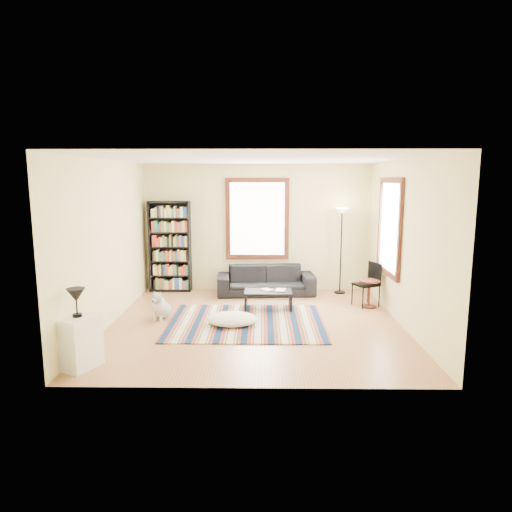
{
  "coord_description": "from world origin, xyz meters",
  "views": [
    {
      "loc": [
        0.12,
        -7.62,
        2.48
      ],
      "look_at": [
        0.0,
        0.5,
        1.1
      ],
      "focal_mm": 32.0,
      "sensor_mm": 36.0,
      "label": 1
    }
  ],
  "objects_px": {
    "floor_cushion": "(232,319)",
    "floor_lamp": "(341,251)",
    "folding_chair": "(366,285)",
    "bookshelf": "(170,247)",
    "coffee_table": "(268,300)",
    "dog": "(161,305)",
    "white_cabinet": "(79,342)",
    "sofa": "(266,280)",
    "side_table": "(369,294)"
  },
  "relations": [
    {
      "from": "coffee_table",
      "to": "floor_cushion",
      "type": "height_order",
      "value": "coffee_table"
    },
    {
      "from": "folding_chair",
      "to": "side_table",
      "type": "bearing_deg",
      "value": -82.73
    },
    {
      "from": "sofa",
      "to": "white_cabinet",
      "type": "relative_size",
      "value": 2.99
    },
    {
      "from": "sofa",
      "to": "folding_chair",
      "type": "xyz_separation_m",
      "value": [
        1.96,
        -0.92,
        0.12
      ]
    },
    {
      "from": "folding_chair",
      "to": "white_cabinet",
      "type": "height_order",
      "value": "folding_chair"
    },
    {
      "from": "dog",
      "to": "folding_chair",
      "type": "bearing_deg",
      "value": 27.9
    },
    {
      "from": "side_table",
      "to": "white_cabinet",
      "type": "xyz_separation_m",
      "value": [
        -4.5,
        -2.96,
        0.08
      ]
    },
    {
      "from": "folding_chair",
      "to": "floor_lamp",
      "type": "bearing_deg",
      "value": 84.96
    },
    {
      "from": "sofa",
      "to": "white_cabinet",
      "type": "height_order",
      "value": "white_cabinet"
    },
    {
      "from": "bookshelf",
      "to": "floor_cushion",
      "type": "height_order",
      "value": "bookshelf"
    },
    {
      "from": "coffee_table",
      "to": "side_table",
      "type": "distance_m",
      "value": 1.98
    },
    {
      "from": "floor_cushion",
      "to": "floor_lamp",
      "type": "bearing_deg",
      "value": 45.64
    },
    {
      "from": "sofa",
      "to": "coffee_table",
      "type": "distance_m",
      "value": 1.19
    },
    {
      "from": "coffee_table",
      "to": "floor_cushion",
      "type": "xyz_separation_m",
      "value": [
        -0.63,
        -0.99,
        -0.07
      ]
    },
    {
      "from": "bookshelf",
      "to": "white_cabinet",
      "type": "relative_size",
      "value": 2.86
    },
    {
      "from": "sofa",
      "to": "bookshelf",
      "type": "height_order",
      "value": "bookshelf"
    },
    {
      "from": "sofa",
      "to": "floor_lamp",
      "type": "xyz_separation_m",
      "value": [
        1.63,
        0.1,
        0.62
      ]
    },
    {
      "from": "sofa",
      "to": "dog",
      "type": "relative_size",
      "value": 4.09
    },
    {
      "from": "floor_lamp",
      "to": "floor_cushion",
      "type": "bearing_deg",
      "value": -134.36
    },
    {
      "from": "coffee_table",
      "to": "floor_cushion",
      "type": "relative_size",
      "value": 1.04
    },
    {
      "from": "floor_lamp",
      "to": "dog",
      "type": "bearing_deg",
      "value": -151.51
    },
    {
      "from": "floor_cushion",
      "to": "dog",
      "type": "xyz_separation_m",
      "value": [
        -1.29,
        0.36,
        0.15
      ]
    },
    {
      "from": "floor_lamp",
      "to": "side_table",
      "type": "distance_m",
      "value": 1.35
    },
    {
      "from": "floor_cushion",
      "to": "side_table",
      "type": "distance_m",
      "value": 2.85
    },
    {
      "from": "coffee_table",
      "to": "floor_lamp",
      "type": "xyz_separation_m",
      "value": [
        1.59,
        1.28,
        0.75
      ]
    },
    {
      "from": "sofa",
      "to": "folding_chair",
      "type": "bearing_deg",
      "value": -29.3
    },
    {
      "from": "bookshelf",
      "to": "floor_lamp",
      "type": "height_order",
      "value": "bookshelf"
    },
    {
      "from": "floor_cushion",
      "to": "floor_lamp",
      "type": "relative_size",
      "value": 0.47
    },
    {
      "from": "white_cabinet",
      "to": "folding_chair",
      "type": "bearing_deg",
      "value": 58.16
    },
    {
      "from": "sofa",
      "to": "dog",
      "type": "distance_m",
      "value": 2.61
    },
    {
      "from": "floor_cushion",
      "to": "dog",
      "type": "distance_m",
      "value": 1.35
    },
    {
      "from": "bookshelf",
      "to": "side_table",
      "type": "bearing_deg",
      "value": -17.23
    },
    {
      "from": "floor_lamp",
      "to": "coffee_table",
      "type": "bearing_deg",
      "value": -141.1
    },
    {
      "from": "floor_cushion",
      "to": "folding_chair",
      "type": "height_order",
      "value": "folding_chair"
    },
    {
      "from": "side_table",
      "to": "white_cabinet",
      "type": "relative_size",
      "value": 0.77
    },
    {
      "from": "folding_chair",
      "to": "bookshelf",
      "type": "bearing_deg",
      "value": 140.64
    },
    {
      "from": "coffee_table",
      "to": "white_cabinet",
      "type": "bearing_deg",
      "value": -132.18
    },
    {
      "from": "side_table",
      "to": "folding_chair",
      "type": "height_order",
      "value": "folding_chair"
    },
    {
      "from": "floor_cushion",
      "to": "white_cabinet",
      "type": "xyz_separation_m",
      "value": [
        -1.9,
        -1.8,
        0.24
      ]
    },
    {
      "from": "sofa",
      "to": "bookshelf",
      "type": "relative_size",
      "value": 1.05
    },
    {
      "from": "coffee_table",
      "to": "dog",
      "type": "bearing_deg",
      "value": -162.06
    },
    {
      "from": "sofa",
      "to": "dog",
      "type": "height_order",
      "value": "sofa"
    },
    {
      "from": "sofa",
      "to": "side_table",
      "type": "relative_size",
      "value": 3.87
    },
    {
      "from": "coffee_table",
      "to": "bookshelf",
      "type": "bearing_deg",
      "value": 146.02
    },
    {
      "from": "bookshelf",
      "to": "folding_chair",
      "type": "distance_m",
      "value": 4.29
    },
    {
      "from": "floor_lamp",
      "to": "white_cabinet",
      "type": "height_order",
      "value": "floor_lamp"
    },
    {
      "from": "folding_chair",
      "to": "sofa",
      "type": "bearing_deg",
      "value": 131.7
    },
    {
      "from": "side_table",
      "to": "folding_chair",
      "type": "relative_size",
      "value": 0.63
    },
    {
      "from": "white_cabinet",
      "to": "dog",
      "type": "bearing_deg",
      "value": 98.04
    },
    {
      "from": "bookshelf",
      "to": "folding_chair",
      "type": "bearing_deg",
      "value": -16.32
    }
  ]
}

